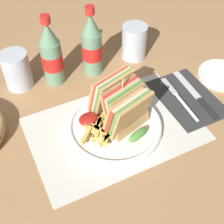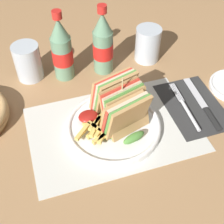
% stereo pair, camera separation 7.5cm
% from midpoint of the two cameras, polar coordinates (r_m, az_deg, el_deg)
% --- Properties ---
extents(ground_plane, '(4.00, 4.00, 0.00)m').
position_cam_midpoint_polar(ground_plane, '(0.76, 3.67, -4.50)').
color(ground_plane, '#9E754C').
extents(placemat, '(0.41, 0.27, 0.00)m').
position_cam_midpoint_polar(placemat, '(0.77, 3.08, -3.22)').
color(placemat, silver).
rests_on(placemat, ground_plane).
extents(plate_main, '(0.23, 0.23, 0.02)m').
position_cam_midpoint_polar(plate_main, '(0.76, 3.29, -2.73)').
color(plate_main, white).
rests_on(plate_main, ground_plane).
extents(club_sandwich, '(0.13, 0.18, 0.14)m').
position_cam_midpoint_polar(club_sandwich, '(0.73, 4.61, 0.99)').
color(club_sandwich, tan).
rests_on(club_sandwich, plate_main).
extents(fries_pile, '(0.09, 0.10, 0.02)m').
position_cam_midpoint_polar(fries_pile, '(0.73, 0.13, -3.05)').
color(fries_pile, '#E0B756').
rests_on(fries_pile, plate_main).
extents(ketchup_blob, '(0.05, 0.04, 0.02)m').
position_cam_midpoint_polar(ketchup_blob, '(0.76, -1.50, -0.97)').
color(ketchup_blob, maroon).
rests_on(ketchup_blob, plate_main).
extents(napkin, '(0.14, 0.21, 0.00)m').
position_cam_midpoint_polar(napkin, '(0.86, 17.05, 0.99)').
color(napkin, '#2D2D2D').
rests_on(napkin, ground_plane).
extents(fork, '(0.02, 0.18, 0.01)m').
position_cam_midpoint_polar(fork, '(0.83, 16.20, 0.10)').
color(fork, silver).
rests_on(fork, napkin).
extents(knife, '(0.03, 0.20, 0.00)m').
position_cam_midpoint_polar(knife, '(0.86, 18.58, 1.42)').
color(knife, black).
rests_on(knife, napkin).
extents(coke_bottle_near, '(0.06, 0.06, 0.20)m').
position_cam_midpoint_polar(coke_bottle_near, '(0.86, -6.68, 11.03)').
color(coke_bottle_near, slate).
rests_on(coke_bottle_near, ground_plane).
extents(coke_bottle_far, '(0.06, 0.06, 0.20)m').
position_cam_midpoint_polar(coke_bottle_far, '(0.88, 0.82, 12.16)').
color(coke_bottle_far, slate).
rests_on(coke_bottle_far, ground_plane).
extents(glass_near, '(0.07, 0.07, 0.10)m').
position_cam_midpoint_polar(glass_near, '(0.96, 8.85, 12.05)').
color(glass_near, silver).
rests_on(glass_near, ground_plane).
extents(glass_far, '(0.07, 0.07, 0.10)m').
position_cam_midpoint_polar(glass_far, '(0.90, -12.75, 8.49)').
color(glass_far, silver).
rests_on(glass_far, ground_plane).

